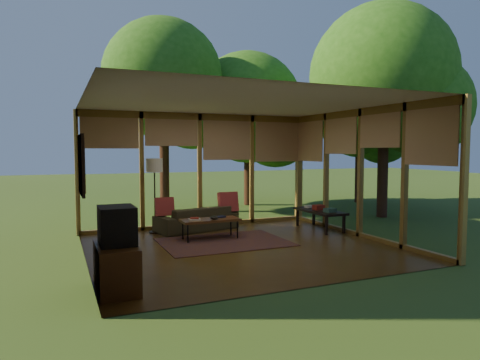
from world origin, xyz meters
name	(u,v)px	position (x,y,z in m)	size (l,w,h in m)	color
floor	(241,248)	(0.00, 0.00, 0.00)	(5.50, 5.50, 0.00)	#563916
ceiling	(241,103)	(0.00, 0.00, 2.70)	(5.50, 5.50, 0.00)	silver
wall_left	(84,180)	(-2.75, 0.00, 1.35)	(0.04, 5.00, 2.70)	silver
wall_front	(316,187)	(0.00, -2.50, 1.35)	(5.50, 0.04, 2.70)	silver
window_wall_back	(200,170)	(0.00, 2.50, 1.35)	(5.50, 0.12, 2.70)	olive
window_wall_right	(360,173)	(2.75, 0.00, 1.35)	(0.12, 5.00, 2.70)	olive
exterior_lawn	(337,193)	(8.00, 8.00, -0.01)	(40.00, 40.00, 0.00)	#36521F
tree_nw	(163,79)	(-0.18, 5.42, 3.93)	(3.55, 3.55, 5.72)	#3D2116
tree_ne	(247,108)	(2.76, 5.84, 3.24)	(3.69, 3.69, 5.09)	#3D2116
tree_se	(382,77)	(4.94, 1.89, 3.80)	(3.86, 3.86, 5.74)	#3D2116
tree_far	(356,115)	(6.43, 4.84, 3.04)	(2.95, 2.95, 4.53)	#3D2116
rug	(224,242)	(-0.13, 0.56, 0.01)	(2.47, 1.75, 0.01)	brown
sofa	(197,218)	(-0.24, 2.00, 0.27)	(1.87, 0.73, 0.55)	#37311B
pillow_left	(165,207)	(-0.99, 1.95, 0.58)	(0.40, 0.13, 0.40)	maroon
pillow_right	(228,202)	(0.51, 1.95, 0.61)	(0.46, 0.15, 0.46)	maroon
ct_book_lower	(195,219)	(-0.63, 0.89, 0.44)	(0.22, 0.17, 0.03)	beige
ct_book_upper	(195,218)	(-0.63, 0.89, 0.47)	(0.17, 0.13, 0.03)	maroon
ct_book_side	(220,217)	(-0.03, 1.02, 0.44)	(0.20, 0.15, 0.03)	black
ct_bowl	(214,218)	(-0.23, 0.84, 0.46)	(0.16, 0.16, 0.07)	black
media_cabinet	(116,267)	(-2.47, -1.56, 0.30)	(0.50, 1.00, 0.60)	brown
television	(117,225)	(-2.45, -1.56, 0.85)	(0.45, 0.55, 0.50)	black
console_book_a	(330,210)	(2.40, 0.58, 0.50)	(0.25, 0.18, 0.09)	#2F5245
console_book_b	(319,207)	(2.40, 1.03, 0.51)	(0.24, 0.18, 0.11)	maroon
console_book_c	(309,206)	(2.40, 1.43, 0.48)	(0.20, 0.14, 0.05)	beige
floor_lamp	(154,170)	(-1.18, 2.07, 1.41)	(0.36, 0.36, 1.65)	black
coffee_table	(210,220)	(-0.28, 0.94, 0.39)	(1.20, 0.50, 0.43)	brown
side_console	(320,212)	(2.40, 0.98, 0.41)	(0.60, 1.40, 0.46)	black
wall_painting	(82,165)	(-2.71, 1.40, 1.55)	(0.06, 1.35, 1.15)	black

